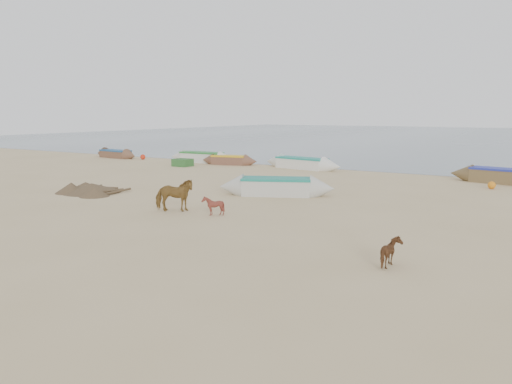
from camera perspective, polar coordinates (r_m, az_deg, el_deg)
ground at (r=18.18m, az=-6.62°, el=-4.82°), size 140.00×140.00×0.00m
sea at (r=96.58m, az=25.06°, el=5.68°), size 160.00×160.00×0.00m
cow_adult at (r=22.31m, az=-9.34°, el=-0.36°), size 1.90×1.55×1.47m
calf_front at (r=21.30m, az=-4.93°, el=-1.57°), size 0.83×0.76×0.84m
calf_right at (r=14.76m, az=15.27°, el=-6.71°), size 0.97×1.04×0.83m
near_canoe at (r=26.36m, az=2.33°, el=0.62°), size 6.17×3.79×0.94m
debris_pile at (r=28.88m, az=-18.28°, el=0.47°), size 3.61×3.61×0.50m
waterline_canoes at (r=37.59m, az=8.28°, el=3.02°), size 55.38×3.47×0.94m
beach_clutter at (r=34.49m, az=18.37°, el=1.89°), size 44.63×5.04×0.64m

